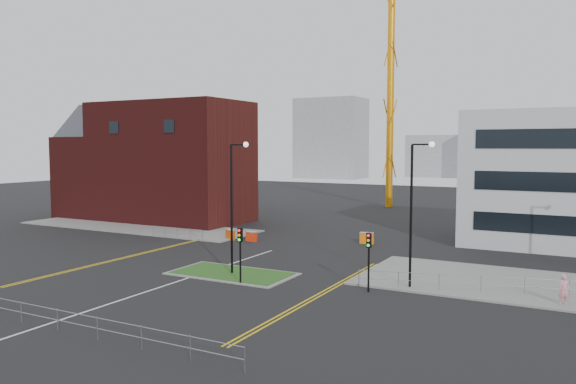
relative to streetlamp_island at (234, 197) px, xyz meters
name	(u,v)px	position (x,y,z in m)	size (l,w,h in m)	color
ground	(127,298)	(-2.22, -8.00, -5.41)	(200.00, 200.00, 0.00)	black
pavement_left	(137,227)	(-22.22, 14.00, -5.35)	(28.00, 8.00, 0.12)	slate
pavement_right	(554,289)	(19.78, 6.00, -5.35)	(24.00, 10.00, 0.12)	slate
island_kerb	(232,274)	(-0.22, 0.00, -5.37)	(8.60, 4.60, 0.08)	slate
grass_island	(232,273)	(-0.22, 0.00, -5.35)	(8.00, 4.00, 0.12)	#28521B
brick_building	(152,163)	(-25.19, 20.00, 1.44)	(24.20, 10.07, 14.24)	#4C1313
streetlamp_island	(234,197)	(0.00, 0.00, 0.00)	(1.46, 0.36, 9.18)	black
streetlamp_right_near	(415,203)	(12.00, 2.00, 0.00)	(1.46, 0.36, 9.18)	black
traffic_light_island	(240,245)	(1.78, -2.02, -2.85)	(0.28, 0.33, 3.65)	black
traffic_light_right	(369,250)	(9.78, -0.02, -2.85)	(0.28, 0.33, 3.65)	black
railing_front	(39,311)	(-2.22, -14.00, -4.63)	(24.05, 0.05, 1.10)	gray
railing_left	(177,231)	(-13.22, 10.00, -4.67)	(6.05, 0.05, 1.10)	gray
railing_right	(525,283)	(18.28, 3.50, -4.63)	(19.05, 5.05, 1.10)	gray
centre_line	(151,290)	(-2.22, -6.00, -5.41)	(0.15, 30.00, 0.01)	silver
yellow_left_a	(134,255)	(-11.22, 2.00, -5.41)	(0.12, 24.00, 0.01)	gold
yellow_left_b	(137,255)	(-10.92, 2.00, -5.41)	(0.12, 24.00, 0.01)	gold
yellow_right_a	(317,294)	(7.28, -2.00, -5.41)	(0.12, 20.00, 0.01)	gold
yellow_right_b	(322,295)	(7.58, -2.00, -5.41)	(0.12, 20.00, 0.01)	gold
skyline_a	(331,138)	(-42.22, 112.00, 5.59)	(18.00, 12.00, 22.00)	gray
skyline_b	(528,150)	(7.78, 122.00, 2.59)	(24.00, 12.00, 16.00)	gray
skyline_d	(463,156)	(-10.22, 132.00, 0.59)	(30.00, 12.00, 12.00)	gray
pedestrian	(564,290)	(20.44, 2.23, -4.52)	(0.65, 0.43, 1.79)	pink
barrier_left	(230,234)	(-8.45, 11.98, -4.88)	(1.22, 0.84, 0.98)	#C6440B
barrier_mid	(251,236)	(-6.22, 12.15, -4.91)	(1.13, 0.48, 0.92)	red
barrier_right	(367,238)	(3.78, 16.00, -4.85)	(1.28, 0.54, 1.04)	orange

